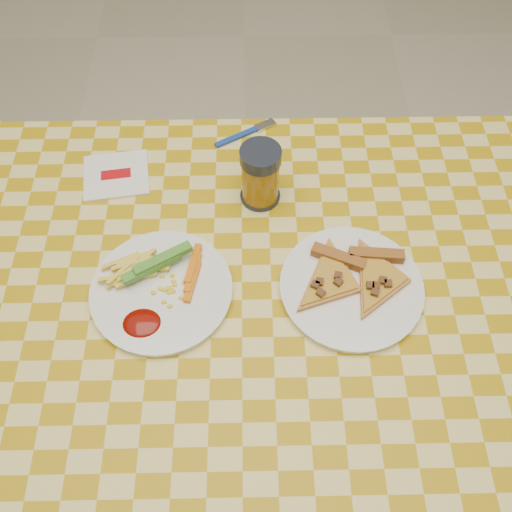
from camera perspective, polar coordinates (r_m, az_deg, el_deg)
The scene contains 9 objects.
ground at distance 1.68m, azimuth -0.86°, elevation -16.93°, with size 8.00×8.00×0.00m, color beige.
table at distance 1.04m, azimuth -1.33°, elevation -6.35°, with size 1.28×0.88×0.76m.
plate_left at distance 0.99m, azimuth -9.41°, elevation -3.52°, with size 0.24×0.24×0.01m, color white.
plate_right at distance 1.00m, azimuth 9.49°, elevation -3.15°, with size 0.24×0.24×0.01m, color white.
fries_veggies at distance 0.99m, azimuth -9.96°, elevation -2.22°, with size 0.19×0.18×0.04m.
pizza_slices at distance 0.99m, azimuth 9.74°, elevation -2.03°, with size 0.24×0.22×0.02m.
drink_glass at distance 1.06m, azimuth 0.44°, elevation 8.06°, with size 0.08×0.08×0.12m.
napkin at distance 1.17m, azimuth -13.81°, elevation 7.86°, with size 0.14×0.13×0.01m.
fork at distance 1.22m, azimuth -0.98°, elevation 12.22°, with size 0.13×0.08×0.01m.
Camera 1 is at (0.02, -0.47, 1.61)m, focal length 40.00 mm.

